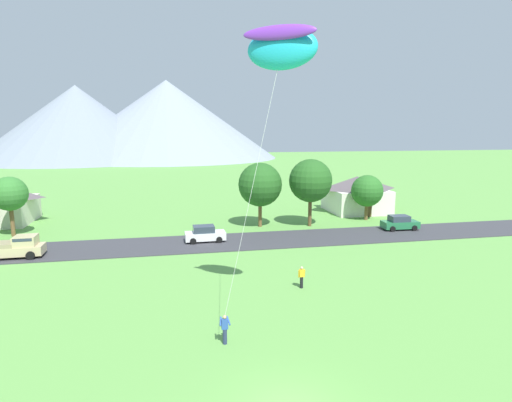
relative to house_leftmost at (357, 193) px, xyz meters
The scene contains 14 objects.
road_strip 25.40m from the house_leftmost, 148.36° to the right, with size 160.00×7.11×0.08m, color #38383D.
mountain_far_east_ridge 133.25m from the house_leftmost, 117.19° to the left, with size 74.67×74.67×28.24m, color gray.
mountain_east_ridge 129.08m from the house_leftmost, 102.17° to the left, with size 89.86×89.86×31.64m, color gray.
house_leftmost is the anchor object (origin of this frame).
house_left_center 47.27m from the house_leftmost, behind, with size 7.79×8.60×4.87m.
tree_near_left 5.89m from the house_leftmost, 101.62° to the right, with size 4.11×4.11×5.91m.
tree_left_of_center 43.92m from the house_leftmost, behind, with size 3.76×3.76×6.66m.
tree_center 17.17m from the house_leftmost, 156.64° to the right, with size 5.27×5.27×7.80m.
tree_near_right 12.57m from the house_leftmost, 141.41° to the right, with size 5.22×5.22×8.22m.
parked_car_green_west_end 11.90m from the house_leftmost, 89.32° to the right, with size 4.28×2.23×1.68m.
parked_car_white_mid_west 26.11m from the house_leftmost, 150.97° to the right, with size 4.25×2.17×1.68m.
pickup_truck_sand_west_side 43.05m from the house_leftmost, 159.73° to the right, with size 5.24×2.40×1.99m.
kite_flyer_with_kite 40.44m from the house_leftmost, 121.39° to the right, with size 6.09×3.93×17.43m.
watcher_person 32.01m from the house_leftmost, 121.59° to the right, with size 0.56×0.24×1.68m.
Camera 1 is at (-4.49, -15.53, 11.71)m, focal length 29.71 mm.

